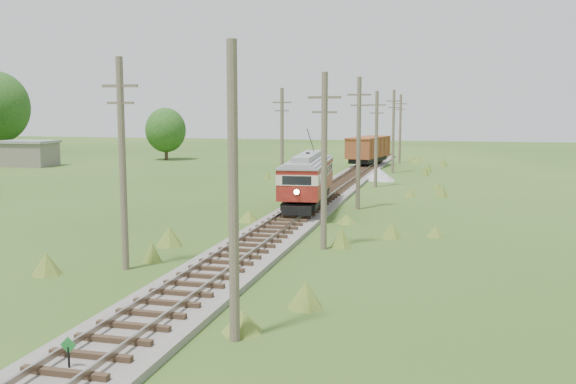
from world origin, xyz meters
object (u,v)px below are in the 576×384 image
(gondola, at_px, (368,149))
(switch_marker, at_px, (69,353))
(streetcar, at_px, (308,176))
(gravel_pile, at_px, (380,175))

(gondola, bearing_deg, switch_marker, -80.38)
(switch_marker, height_order, streetcar, streetcar)
(gravel_pile, bearing_deg, switch_marker, -93.60)
(streetcar, distance_m, gravel_pile, 20.38)
(gondola, distance_m, gravel_pile, 14.23)
(gondola, bearing_deg, gravel_pile, -68.67)
(switch_marker, relative_size, gravel_pile, 0.32)
(gravel_pile, bearing_deg, streetcar, -98.00)
(gondola, xyz_separation_m, gravel_pile, (2.82, -13.84, -1.66))
(streetcar, bearing_deg, switch_marker, -95.68)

